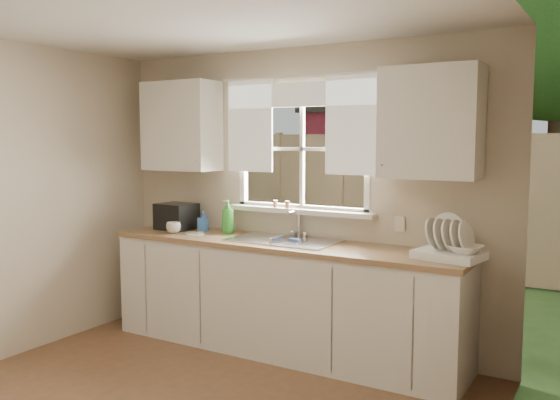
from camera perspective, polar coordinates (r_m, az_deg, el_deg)
The scene contains 19 objects.
room_walls at distance 3.37m, azimuth -15.03°, elevation -2.79°, with size 3.62×4.02×2.50m.
window at distance 5.01m, azimuth 2.05°, elevation 3.04°, with size 1.38×0.16×1.06m.
curtains at distance 4.96m, azimuth 1.78°, elevation 8.19°, with size 1.50×0.03×0.81m.
base_cabinets at distance 4.90m, azimuth 0.18°, elevation -9.49°, with size 3.00×0.62×0.87m, color silver.
countertop at distance 4.80m, azimuth 0.18°, elevation -4.25°, with size 3.04×0.65×0.04m, color olive.
upper_cabinet_left at distance 5.51m, azimuth -9.48°, elevation 7.01°, with size 0.70×0.33×0.80m, color silver.
upper_cabinet_right at distance 4.40m, azimuth 14.31°, elevation 7.21°, with size 0.70×0.33×0.80m, color silver.
wall_outlet at distance 4.68m, azimuth 11.45°, elevation -2.27°, with size 0.08×0.01×0.12m, color beige.
sill_jars at distance 5.06m, azimuth 0.12°, elevation -0.40°, with size 0.16×0.04×0.06m.
backyard at distance 11.09m, azimuth 21.55°, elevation 14.44°, with size 20.00×10.00×6.13m.
sink at distance 4.83m, azimuth 0.37°, elevation -4.80°, with size 0.88×0.52×0.40m.
dish_rack at distance 4.26m, azimuth 15.96°, elevation -4.43°, with size 0.48×0.40×0.31m.
bowl at distance 4.19m, azimuth 17.43°, elevation -4.55°, with size 0.23×0.23×0.06m, color white.
soap_bottle_a at distance 5.21m, azimuth -5.04°, elevation -1.60°, with size 0.11×0.11×0.30m, color green.
soap_bottle_b at distance 5.39m, azimuth -7.41°, elevation -2.00°, with size 0.08×0.08×0.18m, color #3060B4.
soap_bottle_c at distance 5.53m, azimuth -8.90°, elevation -1.86°, with size 0.13×0.13×0.17m, color beige.
saucer at distance 5.19m, azimuth -8.18°, elevation -3.25°, with size 0.16×0.16×0.01m, color white.
cup at distance 5.28m, azimuth -10.22°, elevation -2.65°, with size 0.13×0.13×0.10m, color silver.
black_appliance at distance 5.51m, azimuth -9.92°, elevation -1.55°, with size 0.32×0.28×0.24m, color black.
Camera 1 is at (2.39, -2.39, 1.73)m, focal length 38.00 mm.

